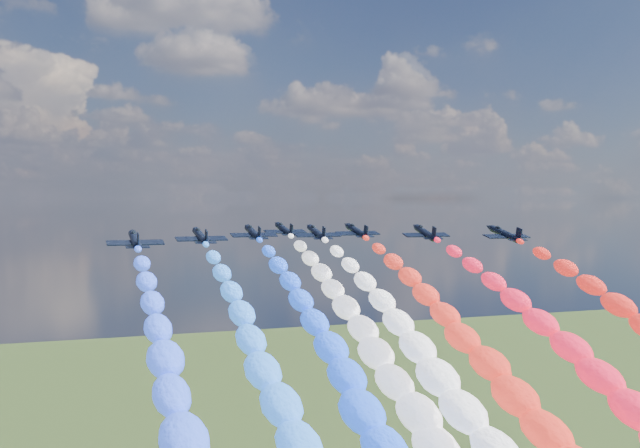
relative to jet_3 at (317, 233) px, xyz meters
name	(u,v)px	position (x,y,z in m)	size (l,w,h in m)	color
jet_0	(135,240)	(-37.36, -15.60, 0.00)	(9.35, 12.54, 2.76)	black
trail_0	(179,440)	(-37.36, -65.21, -18.72)	(6.36, 95.22, 41.46)	#2F55FF
jet_1	(201,236)	(-24.76, -6.70, 0.00)	(9.35, 12.54, 2.76)	black
trail_1	(272,407)	(-24.76, -56.31, -18.72)	(6.36, 95.22, 41.46)	#2B76F3
jet_2	(253,233)	(-12.18, 4.19, 0.00)	(9.35, 12.54, 2.76)	black
trail_2	(337,380)	(-12.18, -45.42, -18.72)	(6.36, 95.22, 41.46)	blue
jet_3	(317,233)	(0.00, 0.00, 0.00)	(9.35, 12.54, 2.76)	black
trail_3	(428,380)	(0.00, -49.61, -18.72)	(6.36, 95.22, 41.46)	white
jet_4	(284,230)	(-1.83, 17.28, 0.00)	(9.35, 12.54, 2.76)	black
trail_4	(369,356)	(-1.83, -32.34, -18.72)	(6.36, 95.22, 41.46)	white
jet_5	(357,231)	(10.56, 4.58, 0.00)	(9.35, 12.54, 2.76)	black
trail_5	(477,367)	(10.56, -45.03, -18.72)	(6.36, 95.22, 41.46)	red
jet_6	(425,233)	(20.91, -6.96, 0.00)	(9.35, 12.54, 2.76)	black
trail_6	(583,379)	(20.91, -56.57, -18.72)	(6.36, 95.22, 41.46)	red
jet_7	(505,234)	(33.28, -16.88, 0.00)	(9.35, 12.54, 2.76)	black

